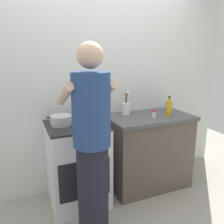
{
  "coord_description": "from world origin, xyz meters",
  "views": [
    {
      "loc": [
        -0.88,
        -2.1,
        1.6
      ],
      "look_at": [
        0.05,
        0.12,
        1.0
      ],
      "focal_mm": 36.72,
      "sensor_mm": 36.0,
      "label": 1
    }
  ],
  "objects_px": {
    "mixing_bowl": "(89,119)",
    "stove_range": "(77,164)",
    "person": "(92,150)",
    "pot": "(61,120)",
    "oil_bottle": "(169,108)",
    "utensil_crock": "(126,107)",
    "spice_bottle": "(154,114)"
  },
  "relations": [
    {
      "from": "pot",
      "to": "oil_bottle",
      "type": "bearing_deg",
      "value": -6.1
    },
    {
      "from": "utensil_crock",
      "to": "spice_bottle",
      "type": "bearing_deg",
      "value": -47.8
    },
    {
      "from": "mixing_bowl",
      "to": "utensil_crock",
      "type": "bearing_deg",
      "value": 17.89
    },
    {
      "from": "utensil_crock",
      "to": "person",
      "type": "relative_size",
      "value": 0.17
    },
    {
      "from": "spice_bottle",
      "to": "person",
      "type": "xyz_separation_m",
      "value": [
        -0.91,
        -0.51,
        -0.08
      ]
    },
    {
      "from": "pot",
      "to": "stove_range",
      "type": "bearing_deg",
      "value": -14.61
    },
    {
      "from": "stove_range",
      "to": "person",
      "type": "distance_m",
      "value": 0.73
    },
    {
      "from": "utensil_crock",
      "to": "spice_bottle",
      "type": "xyz_separation_m",
      "value": [
        0.23,
        -0.26,
        -0.05
      ]
    },
    {
      "from": "oil_bottle",
      "to": "pot",
      "type": "bearing_deg",
      "value": 173.9
    },
    {
      "from": "stove_range",
      "to": "mixing_bowl",
      "type": "relative_size",
      "value": 3.1
    },
    {
      "from": "utensil_crock",
      "to": "person",
      "type": "height_order",
      "value": "person"
    },
    {
      "from": "spice_bottle",
      "to": "person",
      "type": "bearing_deg",
      "value": -150.91
    },
    {
      "from": "mixing_bowl",
      "to": "stove_range",
      "type": "bearing_deg",
      "value": 177.96
    },
    {
      "from": "pot",
      "to": "spice_bottle",
      "type": "height_order",
      "value": "pot"
    },
    {
      "from": "stove_range",
      "to": "pot",
      "type": "xyz_separation_m",
      "value": [
        -0.14,
        0.04,
        0.5
      ]
    },
    {
      "from": "oil_bottle",
      "to": "person",
      "type": "relative_size",
      "value": 0.14
    },
    {
      "from": "stove_range",
      "to": "person",
      "type": "height_order",
      "value": "person"
    },
    {
      "from": "stove_range",
      "to": "utensil_crock",
      "type": "relative_size",
      "value": 3.15
    },
    {
      "from": "mixing_bowl",
      "to": "oil_bottle",
      "type": "xyz_separation_m",
      "value": [
        0.96,
        -0.09,
        0.06
      ]
    },
    {
      "from": "pot",
      "to": "person",
      "type": "height_order",
      "value": "person"
    },
    {
      "from": "pot",
      "to": "person",
      "type": "bearing_deg",
      "value": -79.1
    },
    {
      "from": "spice_bottle",
      "to": "person",
      "type": "distance_m",
      "value": 1.05
    },
    {
      "from": "mixing_bowl",
      "to": "utensil_crock",
      "type": "distance_m",
      "value": 0.55
    },
    {
      "from": "utensil_crock",
      "to": "oil_bottle",
      "type": "xyz_separation_m",
      "value": [
        0.43,
        -0.26,
        0.01
      ]
    },
    {
      "from": "spice_bottle",
      "to": "oil_bottle",
      "type": "bearing_deg",
      "value": -0.91
    },
    {
      "from": "pot",
      "to": "spice_bottle",
      "type": "xyz_separation_m",
      "value": [
        1.04,
        -0.13,
        -0.01
      ]
    },
    {
      "from": "spice_bottle",
      "to": "oil_bottle",
      "type": "height_order",
      "value": "oil_bottle"
    },
    {
      "from": "person",
      "to": "stove_range",
      "type": "bearing_deg",
      "value": 88.37
    },
    {
      "from": "pot",
      "to": "oil_bottle",
      "type": "distance_m",
      "value": 1.25
    },
    {
      "from": "oil_bottle",
      "to": "spice_bottle",
      "type": "bearing_deg",
      "value": 179.09
    },
    {
      "from": "mixing_bowl",
      "to": "utensil_crock",
      "type": "xyz_separation_m",
      "value": [
        0.52,
        0.17,
        0.05
      ]
    },
    {
      "from": "mixing_bowl",
      "to": "person",
      "type": "distance_m",
      "value": 0.62
    }
  ]
}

